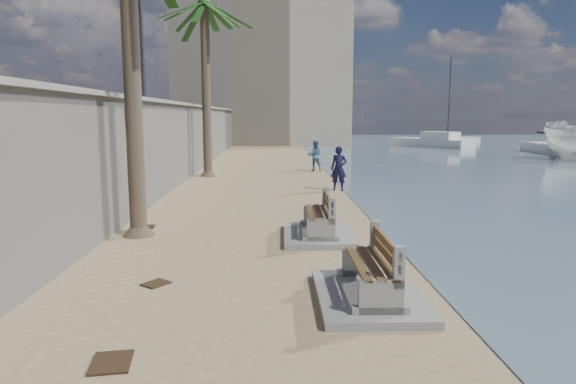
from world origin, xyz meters
name	(u,v)px	position (x,y,z in m)	size (l,w,h in m)	color
seawall	(184,142)	(-5.20, 20.00, 1.75)	(0.45, 70.00, 3.50)	gray
wall_cap	(183,105)	(-5.20, 20.00, 3.55)	(0.80, 70.00, 0.12)	gray
end_building	(263,79)	(-2.00, 52.00, 7.00)	(18.00, 12.00, 14.00)	#B7AA93
bench_near	(370,274)	(0.73, 2.83, 0.46)	(1.72, 2.51, 1.05)	gray
bench_far	(318,220)	(0.27, 7.28, 0.46)	(1.75, 2.54, 1.05)	gray
palm_back	(204,7)	(-4.13, 20.44, 8.19)	(5.00, 5.00, 9.24)	brown
streetlight	(140,2)	(-5.10, 12.00, 6.64)	(0.28, 0.28, 5.12)	#2D2D33
person_a	(339,165)	(1.80, 15.36, 1.04)	(0.75, 0.51, 2.07)	#151233
person_b	(315,154)	(1.44, 22.85, 0.93)	(0.90, 0.70, 1.87)	teal
yacht_near	(569,150)	(22.05, 33.81, 0.35)	(9.59, 2.69, 1.50)	silver
yacht_far	(431,143)	(14.49, 44.28, 0.35)	(8.34, 2.34, 1.50)	silver
sailboat_west	(447,140)	(18.76, 52.15, 0.31)	(7.81, 4.16, 9.74)	silver
debris_b	(111,362)	(-2.86, 0.74, 0.01)	(0.60, 0.48, 0.03)	#382616
debris_c	(143,227)	(-4.42, 8.58, 0.01)	(0.60, 0.48, 0.03)	#382616
debris_d	(156,284)	(-2.99, 3.75, 0.01)	(0.45, 0.36, 0.03)	#382616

